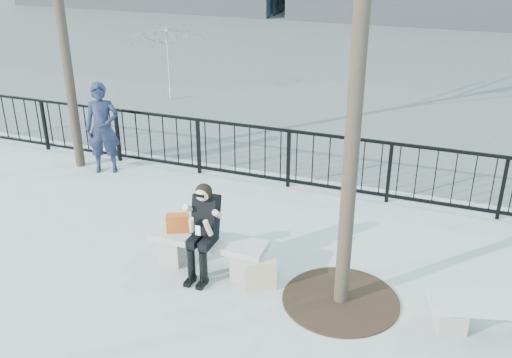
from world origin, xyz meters
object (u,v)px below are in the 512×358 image
(bench_main, at_px, (209,249))
(seated_woman, at_px, (203,232))
(bench_second, at_px, (504,315))
(standing_man, at_px, (103,128))

(bench_main, distance_m, seated_woman, 0.40)
(bench_second, bearing_deg, seated_woman, 165.50)
(bench_main, distance_m, bench_second, 3.81)
(seated_woman, distance_m, standing_man, 4.24)
(seated_woman, relative_size, standing_man, 0.76)
(standing_man, bearing_deg, bench_second, -44.52)
(seated_woman, bearing_deg, bench_main, 90.00)
(standing_man, bearing_deg, seated_woman, -62.67)
(bench_second, height_order, standing_man, standing_man)
(bench_second, distance_m, standing_man, 7.61)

